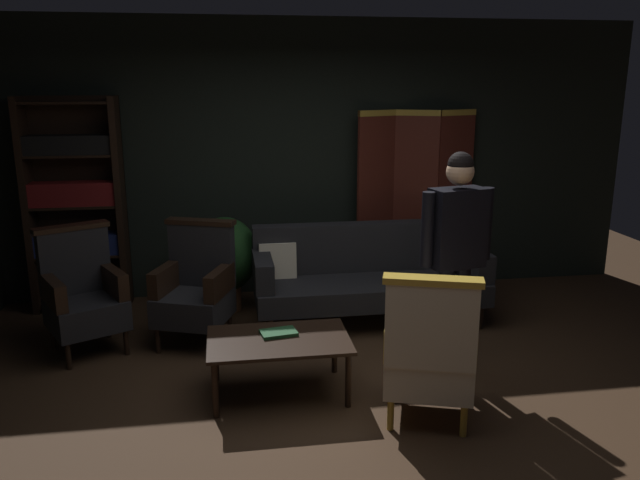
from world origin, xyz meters
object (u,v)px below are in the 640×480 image
at_px(armchair_gilt_accent, 429,351).
at_px(armchair_wing_left, 83,294).
at_px(velvet_couch, 368,273).
at_px(standing_figure, 456,244).
at_px(armchair_wing_right, 196,287).
at_px(potted_plant, 225,257).
at_px(coffee_table, 279,345).
at_px(bookshelf, 76,202).
at_px(book_green_cloth, 279,333).
at_px(folding_screen, 415,199).

xyz_separation_m(armchair_gilt_accent, armchair_wing_left, (-2.45, 1.52, 0.00)).
bearing_deg(velvet_couch, standing_figure, -73.34).
relative_size(armchair_wing_left, armchair_wing_right, 1.00).
xyz_separation_m(armchair_wing_left, potted_plant, (1.17, 0.78, 0.04)).
bearing_deg(armchair_wing_right, potted_plant, 71.11).
bearing_deg(potted_plant, armchair_gilt_accent, -60.89).
bearing_deg(coffee_table, armchair_wing_left, 146.55).
distance_m(bookshelf, book_green_cloth, 2.74).
height_order(armchair_wing_left, potted_plant, armchair_wing_left).
distance_m(velvet_couch, armchair_gilt_accent, 1.86).
bearing_deg(armchair_gilt_accent, coffee_table, 150.93).
distance_m(folding_screen, armchair_gilt_accent, 2.78).
distance_m(armchair_wing_right, standing_figure, 2.20).
bearing_deg(potted_plant, coffee_table, -78.86).
bearing_deg(standing_figure, velvet_couch, 106.66).
bearing_deg(standing_figure, potted_plant, 134.97).
bearing_deg(potted_plant, armchair_wing_right, -108.89).
bearing_deg(armchair_wing_right, armchair_wing_left, -177.87).
bearing_deg(bookshelf, armchair_wing_left, -78.04).
xyz_separation_m(folding_screen, bookshelf, (-3.38, -0.05, 0.08)).
bearing_deg(potted_plant, armchair_wing_left, -146.21).
xyz_separation_m(bookshelf, potted_plant, (1.40, -0.30, -0.53)).
bearing_deg(armchair_gilt_accent, standing_figure, 58.25).
distance_m(velvet_couch, coffee_table, 1.65).
distance_m(folding_screen, coffee_table, 2.75).
xyz_separation_m(folding_screen, velvet_couch, (-0.68, -0.79, -0.53)).
bearing_deg(armchair_gilt_accent, book_green_cloth, 147.31).
bearing_deg(folding_screen, coffee_table, -127.48).
bearing_deg(armchair_wing_left, bookshelf, 101.96).
bearing_deg(armchair_wing_left, book_green_cloth, -31.32).
bearing_deg(velvet_couch, potted_plant, 161.16).
distance_m(armchair_wing_right, potted_plant, 0.79).
relative_size(velvet_couch, armchair_gilt_accent, 2.04).
relative_size(folding_screen, armchair_wing_left, 1.83).
bearing_deg(armchair_gilt_accent, folding_screen, 75.15).
height_order(standing_figure, book_green_cloth, standing_figure).
height_order(folding_screen, bookshelf, bookshelf).
distance_m(bookshelf, standing_figure, 3.65).
relative_size(coffee_table, armchair_wing_left, 0.96).
bearing_deg(bookshelf, potted_plant, -12.03).
relative_size(velvet_couch, book_green_cloth, 8.34).
relative_size(velvet_couch, standing_figure, 1.25).
height_order(velvet_couch, coffee_table, velvet_couch).
bearing_deg(coffee_table, potted_plant, 101.14).
relative_size(armchair_gilt_accent, potted_plant, 1.12).
distance_m(potted_plant, book_green_cloth, 1.75).
relative_size(velvet_couch, coffee_table, 2.12).
distance_m(armchair_gilt_accent, book_green_cloth, 1.10).
bearing_deg(velvet_couch, armchair_gilt_accent, -90.67).
distance_m(bookshelf, armchair_wing_left, 1.24).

